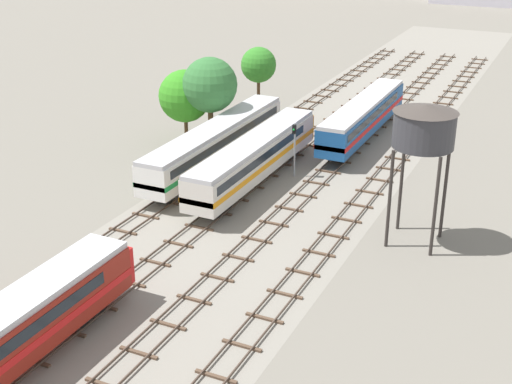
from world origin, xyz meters
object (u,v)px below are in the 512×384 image
at_px(diesel_railcar_left_near, 255,156).
at_px(water_tower, 424,128).
at_px(passenger_coach_far_left_mid, 216,141).
at_px(diesel_railcar_centre_left_midfar, 363,115).
at_px(signal_post_nearest, 294,143).

xyz_separation_m(diesel_railcar_left_near, water_tower, (15.01, -4.92, 5.96)).
xyz_separation_m(passenger_coach_far_left_mid, diesel_railcar_centre_left_midfar, (9.54, 13.42, -0.02)).
bearing_deg(water_tower, passenger_coach_far_left_mid, 160.66).
height_order(water_tower, signal_post_nearest, water_tower).
relative_size(passenger_coach_far_left_mid, water_tower, 2.16).
xyz_separation_m(diesel_railcar_left_near, diesel_railcar_centre_left_midfar, (4.77, 15.45, 0.00)).
distance_m(passenger_coach_far_left_mid, signal_post_nearest, 7.25).
bearing_deg(water_tower, signal_post_nearest, 147.69).
relative_size(diesel_railcar_left_near, passenger_coach_far_left_mid, 0.93).
relative_size(diesel_railcar_left_near, diesel_railcar_centre_left_midfar, 1.00).
bearing_deg(water_tower, diesel_railcar_centre_left_midfar, 116.68).
xyz_separation_m(water_tower, signal_post_nearest, (-12.62, 7.98, -5.40)).
xyz_separation_m(diesel_railcar_centre_left_midfar, signal_post_nearest, (-2.39, -12.38, 0.56)).
bearing_deg(signal_post_nearest, diesel_railcar_left_near, -127.92).
relative_size(passenger_coach_far_left_mid, signal_post_nearest, 4.47).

